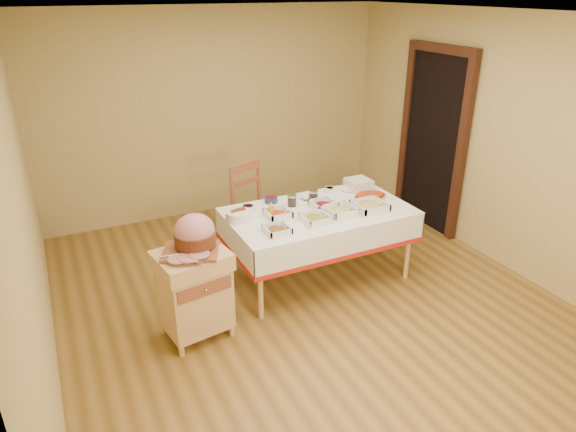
% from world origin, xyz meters
% --- Properties ---
extents(room_shell, '(5.00, 5.00, 5.00)m').
position_xyz_m(room_shell, '(0.00, 0.00, 1.30)').
color(room_shell, olive).
rests_on(room_shell, ground).
extents(doorway, '(0.09, 1.10, 2.20)m').
position_xyz_m(doorway, '(2.20, 0.90, 1.11)').
color(doorway, black).
rests_on(doorway, ground).
extents(dining_table, '(1.82, 1.02, 0.76)m').
position_xyz_m(dining_table, '(0.30, 0.30, 0.60)').
color(dining_table, '#E1B87B').
rests_on(dining_table, ground).
extents(butcher_cart, '(0.64, 0.56, 0.81)m').
position_xyz_m(butcher_cart, '(-1.11, -0.09, 0.46)').
color(butcher_cart, '#E1B87B').
rests_on(butcher_cart, ground).
extents(dining_chair, '(0.57, 0.56, 1.01)m').
position_xyz_m(dining_chair, '(-0.04, 1.15, 0.52)').
color(dining_chair, brown).
rests_on(dining_chair, ground).
extents(ham_on_board, '(0.48, 0.45, 0.31)m').
position_xyz_m(ham_on_board, '(-1.06, -0.06, 0.94)').
color(ham_on_board, brown).
rests_on(ham_on_board, butcher_cart).
extents(serving_dish_a, '(0.22, 0.22, 0.10)m').
position_xyz_m(serving_dish_a, '(-0.29, 0.02, 0.79)').
color(serving_dish_a, white).
rests_on(serving_dish_a, dining_table).
extents(serving_dish_b, '(0.25, 0.25, 0.10)m').
position_xyz_m(serving_dish_b, '(0.14, 0.08, 0.79)').
color(serving_dish_b, white).
rests_on(serving_dish_b, dining_table).
extents(serving_dish_c, '(0.27, 0.27, 0.11)m').
position_xyz_m(serving_dish_c, '(0.44, 0.13, 0.80)').
color(serving_dish_c, white).
rests_on(serving_dish_c, dining_table).
extents(serving_dish_d, '(0.30, 0.30, 0.11)m').
position_xyz_m(serving_dish_d, '(0.77, 0.10, 0.80)').
color(serving_dish_d, white).
rests_on(serving_dish_d, dining_table).
extents(serving_dish_e, '(0.24, 0.23, 0.11)m').
position_xyz_m(serving_dish_e, '(-0.13, 0.32, 0.79)').
color(serving_dish_e, white).
rests_on(serving_dish_e, dining_table).
extents(serving_dish_f, '(0.24, 0.23, 0.11)m').
position_xyz_m(serving_dish_f, '(0.37, 0.33, 0.79)').
color(serving_dish_f, white).
rests_on(serving_dish_f, dining_table).
extents(small_bowl_left, '(0.13, 0.13, 0.06)m').
position_xyz_m(small_bowl_left, '(-0.34, 0.59, 0.79)').
color(small_bowl_left, white).
rests_on(small_bowl_left, dining_table).
extents(small_bowl_mid, '(0.14, 0.14, 0.06)m').
position_xyz_m(small_bowl_mid, '(-0.04, 0.70, 0.79)').
color(small_bowl_mid, navy).
rests_on(small_bowl_mid, dining_table).
extents(small_bowl_right, '(0.10, 0.10, 0.05)m').
position_xyz_m(small_bowl_right, '(0.64, 0.68, 0.79)').
color(small_bowl_right, white).
rests_on(small_bowl_right, dining_table).
extents(bowl_white_imported, '(0.14, 0.14, 0.03)m').
position_xyz_m(bowl_white_imported, '(0.33, 0.62, 0.78)').
color(bowl_white_imported, white).
rests_on(bowl_white_imported, dining_table).
extents(bowl_small_imported, '(0.18, 0.18, 0.04)m').
position_xyz_m(bowl_small_imported, '(0.82, 0.61, 0.78)').
color(bowl_small_imported, white).
rests_on(bowl_small_imported, dining_table).
extents(preserve_jar_left, '(0.10, 0.10, 0.12)m').
position_xyz_m(preserve_jar_left, '(0.11, 0.52, 0.81)').
color(preserve_jar_left, silver).
rests_on(preserve_jar_left, dining_table).
extents(preserve_jar_right, '(0.10, 0.10, 0.12)m').
position_xyz_m(preserve_jar_right, '(0.36, 0.53, 0.82)').
color(preserve_jar_right, silver).
rests_on(preserve_jar_right, dining_table).
extents(mustard_bottle, '(0.05, 0.05, 0.16)m').
position_xyz_m(mustard_bottle, '(-0.19, 0.36, 0.83)').
color(mustard_bottle, gold).
rests_on(mustard_bottle, dining_table).
extents(bread_basket, '(0.24, 0.24, 0.11)m').
position_xyz_m(bread_basket, '(-0.50, 0.44, 0.81)').
color(bread_basket, white).
rests_on(bread_basket, dining_table).
extents(plate_stack, '(0.25, 0.25, 0.11)m').
position_xyz_m(plate_stack, '(0.98, 0.64, 0.81)').
color(plate_stack, white).
rests_on(plate_stack, dining_table).
extents(brass_platter, '(0.35, 0.25, 0.05)m').
position_xyz_m(brass_platter, '(0.94, 0.35, 0.78)').
color(brass_platter, gold).
rests_on(brass_platter, dining_table).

